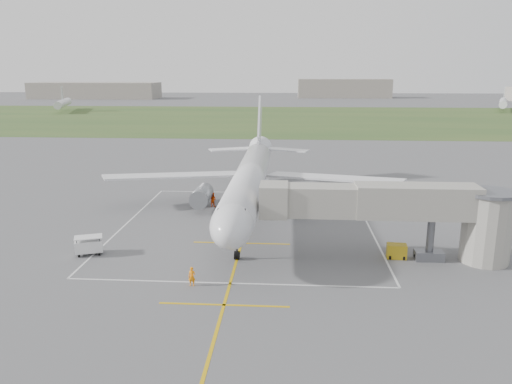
# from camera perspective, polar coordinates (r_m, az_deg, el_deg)

# --- Properties ---
(ground) EXTENTS (700.00, 700.00, 0.00)m
(ground) POSITION_cam_1_polar(r_m,az_deg,el_deg) (61.20, -0.77, -2.74)
(ground) COLOR #545557
(ground) RESTS_ON ground
(grass_strip) EXTENTS (700.00, 120.00, 0.02)m
(grass_strip) POSITION_cam_1_polar(r_m,az_deg,el_deg) (189.36, 2.42, 8.44)
(grass_strip) COLOR #2E4E22
(grass_strip) RESTS_ON ground
(apron_markings) EXTENTS (28.20, 60.00, 0.01)m
(apron_markings) POSITION_cam_1_polar(r_m,az_deg,el_deg) (55.66, -1.25, -4.42)
(apron_markings) COLOR #CDA00C
(apron_markings) RESTS_ON ground
(airliner) EXTENTS (38.93, 46.75, 13.52)m
(airliner) POSITION_cam_1_polar(r_m,az_deg,el_deg) (60.84, -0.73, 1.43)
(airliner) COLOR silver
(airliner) RESTS_ON ground
(jet_bridge) EXTENTS (23.40, 5.00, 7.20)m
(jet_bridge) POSITION_cam_1_polar(r_m,az_deg,el_deg) (48.00, 16.91, -2.09)
(jet_bridge) COLOR gray
(jet_bridge) RESTS_ON ground
(gpu_unit) EXTENTS (1.91, 1.42, 1.36)m
(gpu_unit) POSITION_cam_1_polar(r_m,az_deg,el_deg) (49.40, 15.78, -6.53)
(gpu_unit) COLOR #B19016
(gpu_unit) RESTS_ON ground
(baggage_cart) EXTENTS (2.95, 2.34, 1.79)m
(baggage_cart) POSITION_cam_1_polar(r_m,az_deg,el_deg) (51.03, -18.57, -5.79)
(baggage_cart) COLOR silver
(baggage_cart) RESTS_ON ground
(ramp_worker_nose) EXTENTS (0.59, 0.39, 1.62)m
(ramp_worker_nose) POSITION_cam_1_polar(r_m,az_deg,el_deg) (42.00, -7.34, -9.56)
(ramp_worker_nose) COLOR orange
(ramp_worker_nose) RESTS_ON ground
(ramp_worker_wing) EXTENTS (1.14, 1.03, 1.91)m
(ramp_worker_wing) POSITION_cam_1_polar(r_m,az_deg,el_deg) (65.31, -4.96, -0.86)
(ramp_worker_wing) COLOR #EA4107
(ramp_worker_wing) RESTS_ON ground
(distant_hangars) EXTENTS (345.00, 49.00, 12.00)m
(distant_hangars) POSITION_cam_1_polar(r_m,az_deg,el_deg) (324.60, 0.15, 11.55)
(distant_hangars) COLOR gray
(distant_hangars) RESTS_ON ground
(distant_aircraft) EXTENTS (207.24, 47.43, 8.85)m
(distant_aircraft) POSITION_cam_1_polar(r_m,az_deg,el_deg) (223.41, 3.30, 10.15)
(distant_aircraft) COLOR silver
(distant_aircraft) RESTS_ON ground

